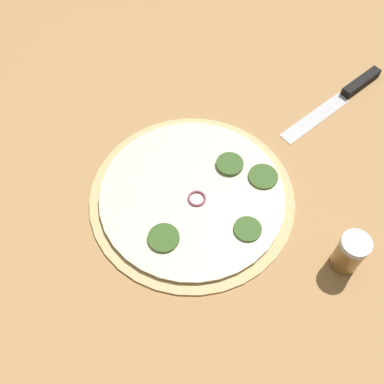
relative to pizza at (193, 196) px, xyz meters
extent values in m
plane|color=tan|center=(0.00, 0.00, -0.01)|extent=(3.00, 3.00, 0.00)
cylinder|color=#D6B77A|center=(0.00, 0.00, 0.00)|extent=(0.37, 0.37, 0.01)
cylinder|color=#EFE5C1|center=(0.00, 0.00, 0.00)|extent=(0.33, 0.33, 0.00)
cylinder|color=#385B23|center=(0.00, -0.13, 0.01)|extent=(0.05, 0.05, 0.00)
torus|color=#934266|center=(-0.01, 0.00, 0.01)|extent=(0.03, 0.03, 0.00)
cylinder|color=#385B23|center=(0.04, -0.08, 0.01)|extent=(0.05, 0.05, 0.01)
cylinder|color=#385B23|center=(-0.07, 0.07, 0.01)|extent=(0.05, 0.05, 0.01)
cylinder|color=#385B23|center=(-0.09, -0.07, 0.01)|extent=(0.05, 0.05, 0.00)
cube|color=silver|center=(0.12, -0.29, 0.00)|extent=(0.10, 0.17, 0.00)
cube|color=black|center=(0.18, -0.42, 0.00)|extent=(0.06, 0.10, 0.02)
cylinder|color=olive|center=(-0.19, -0.21, 0.03)|extent=(0.04, 0.04, 0.06)
cylinder|color=#B2B2B7|center=(-0.19, -0.21, 0.06)|extent=(0.05, 0.05, 0.01)
camera|label=1|loc=(-0.41, 0.11, 0.68)|focal=42.00mm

